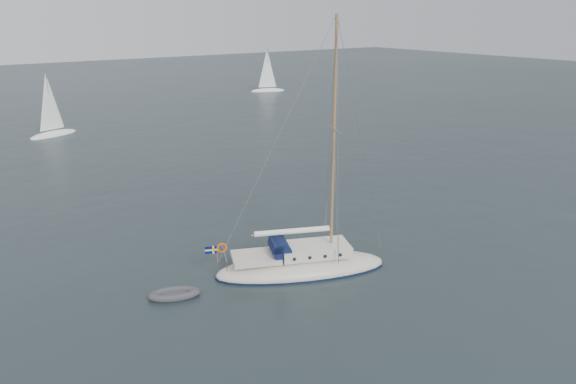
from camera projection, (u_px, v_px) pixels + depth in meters
ground at (312, 281)px, 30.34m from camera, size 300.00×300.00×0.00m
sailboat at (301, 253)px, 31.22m from camera, size 10.16×3.04×14.47m
dinghy at (174, 294)px, 28.63m from camera, size 2.65×1.20×0.38m
distant_yacht_b at (267, 72)px, 101.28m from camera, size 6.23×3.33×8.26m
distant_yacht_c at (50, 106)px, 64.92m from camera, size 6.07×3.24×8.05m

